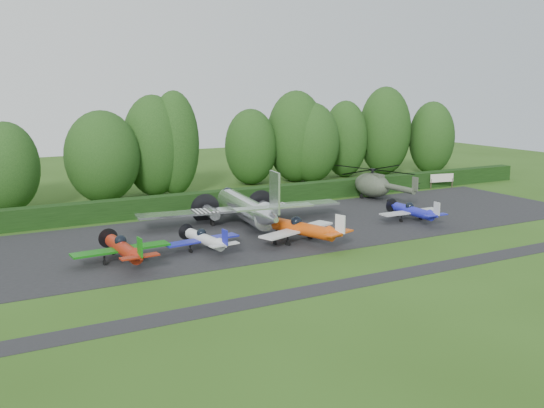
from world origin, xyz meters
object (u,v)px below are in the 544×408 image
light_plane_blue (413,211)px  sign_board (442,179)px  transport_plane (246,208)px  helicopter (373,183)px  light_plane_red (123,248)px  light_plane_white (205,239)px  light_plane_orange (302,229)px

light_plane_blue → sign_board: 20.91m
transport_plane → helicopter: size_ratio=1.53×
helicopter → light_plane_blue: bearing=-107.1°
light_plane_red → sign_board: light_plane_red is taller
light_plane_white → light_plane_orange: (8.14, -1.55, 0.26)m
light_plane_white → sign_board: bearing=26.6°
light_plane_red → helicopter: (32.25, 11.92, 0.74)m
transport_plane → light_plane_orange: 7.94m
transport_plane → light_plane_red: (-13.34, -6.54, -0.60)m
light_plane_orange → helicopter: bearing=56.0°
transport_plane → sign_board: size_ratio=5.96×
light_plane_red → light_plane_white: (6.59, 0.29, -0.16)m
light_plane_red → sign_board: size_ratio=2.32×
light_plane_orange → helicopter: (17.52, 13.18, 0.65)m
helicopter → light_plane_red: bearing=-158.1°
light_plane_white → light_plane_orange: bearing=-3.5°
light_plane_orange → light_plane_blue: (13.69, 1.85, -0.22)m
transport_plane → light_plane_orange: (1.39, -7.80, -0.51)m
transport_plane → light_plane_white: size_ratio=2.99×
transport_plane → light_plane_white: 9.23m
light_plane_red → light_plane_white: bearing=6.0°
light_plane_white → light_plane_blue: (21.84, 0.30, 0.04)m
light_plane_red → light_plane_blue: 28.43m
light_plane_orange → light_plane_blue: bearing=26.7°
light_plane_white → light_plane_orange: 8.29m
light_plane_white → helicopter: 28.19m
light_plane_red → light_plane_white: light_plane_red is taller
sign_board → light_plane_blue: bearing=-151.7°
light_plane_white → sign_board: 40.43m
transport_plane → light_plane_orange: bearing=-86.7°
light_plane_white → light_plane_blue: size_ratio=0.96×
light_plane_white → helicopter: bearing=31.7°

